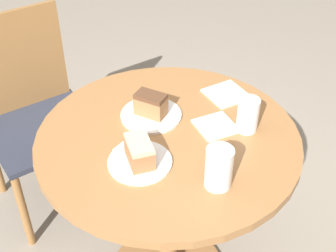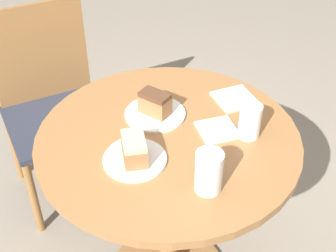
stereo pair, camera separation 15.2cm
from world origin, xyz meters
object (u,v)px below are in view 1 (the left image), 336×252
object	(u,v)px
plate_far	(151,115)
cake_slice_near	(139,151)
chair	(35,113)
glass_water	(219,170)
glass_lemonade	(248,116)
plate_near	(140,162)
cake_slice_far	(151,104)

from	to	relation	value
plate_far	cake_slice_near	xyz separation A→B (m)	(-0.18, -0.16, 0.04)
chair	glass_water	world-z (taller)	chair
cake_slice_near	glass_lemonade	world-z (taller)	glass_lemonade
plate_far	glass_lemonade	bearing A→B (deg)	-54.89
chair	glass_water	distance (m)	1.11
glass_lemonade	cake_slice_near	bearing A→B (deg)	163.76
chair	glass_lemonade	distance (m)	1.05
chair	glass_water	size ratio (longest dim) A/B	7.06
plate_near	glass_lemonade	distance (m)	0.39
chair	plate_near	xyz separation A→B (m)	(-0.06, -0.84, 0.29)
glass_lemonade	cake_slice_far	bearing A→B (deg)	125.11
plate_near	cake_slice_far	size ratio (longest dim) A/B	1.67
cake_slice_far	glass_water	bearing A→B (deg)	-100.81
plate_far	glass_lemonade	world-z (taller)	glass_lemonade
cake_slice_near	cake_slice_far	distance (m)	0.24
plate_far	cake_slice_far	distance (m)	0.05
chair	cake_slice_far	distance (m)	0.77
plate_near	chair	bearing A→B (deg)	86.13
plate_near	cake_slice_near	bearing A→B (deg)	0.00
plate_far	glass_lemonade	distance (m)	0.33
cake_slice_near	cake_slice_far	size ratio (longest dim) A/B	1.10
cake_slice_near	glass_water	distance (m)	0.25
cake_slice_far	chair	bearing A→B (deg)	100.69
plate_far	glass_lemonade	xyz separation A→B (m)	(0.19, -0.27, 0.05)
chair	plate_far	bearing A→B (deg)	-71.10
glass_water	glass_lemonade	bearing A→B (deg)	23.26
plate_near	cake_slice_near	distance (m)	0.04
chair	plate_near	size ratio (longest dim) A/B	4.65
cake_slice_near	glass_water	world-z (taller)	glass_water
chair	cake_slice_near	xyz separation A→B (m)	(-0.06, -0.84, 0.34)
plate_near	plate_far	size ratio (longest dim) A/B	0.94
chair	cake_slice_far	xyz separation A→B (m)	(0.13, -0.67, 0.34)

